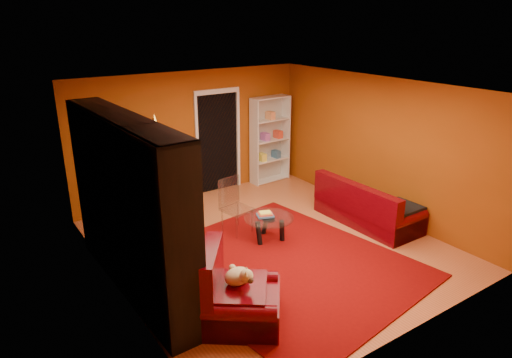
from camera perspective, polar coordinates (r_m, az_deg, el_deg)
floor at (r=7.71m, az=1.68°, el=-8.38°), size 5.00×5.50×0.05m
ceiling at (r=6.87m, az=1.91°, el=11.50°), size 5.00×5.50×0.05m
wall_back at (r=9.48m, az=-8.10°, el=5.45°), size 5.00×0.05×2.60m
wall_left at (r=6.15m, az=-17.71°, el=-3.30°), size 0.05×5.50×2.60m
wall_right at (r=8.84m, az=15.22°, el=3.90°), size 0.05×5.50×2.60m
doorway at (r=9.77m, az=-4.75°, el=4.50°), size 1.06×0.60×2.16m
rug at (r=7.12m, az=3.55°, el=-10.66°), size 3.72×4.18×0.02m
media_unit at (r=6.28m, az=-15.56°, el=-3.40°), size 0.60×3.20×2.44m
christmas_tree at (r=8.49m, az=-12.13°, el=1.19°), size 1.20×1.20×2.01m
gift_box_teal at (r=8.94m, az=-14.23°, el=-3.57°), size 0.41×0.41×0.33m
gift_box_green at (r=8.67m, az=-11.09°, el=-4.40°), size 0.29×0.29×0.23m
white_bookshelf at (r=10.31m, az=1.77°, el=4.90°), size 0.94×0.38×1.99m
armchair at (r=5.77m, az=-1.84°, el=-14.00°), size 1.45×1.45×0.81m
dog at (r=5.71m, az=-2.33°, el=-12.06°), size 0.48×0.50×0.26m
sofa at (r=8.58m, az=13.89°, el=-2.69°), size 0.90×1.96×0.84m
coffee_table at (r=7.75m, az=1.60°, el=-6.20°), size 1.09×1.09×0.53m
acrylic_chair at (r=7.92m, az=-2.38°, el=-3.83°), size 0.54×0.57×0.89m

